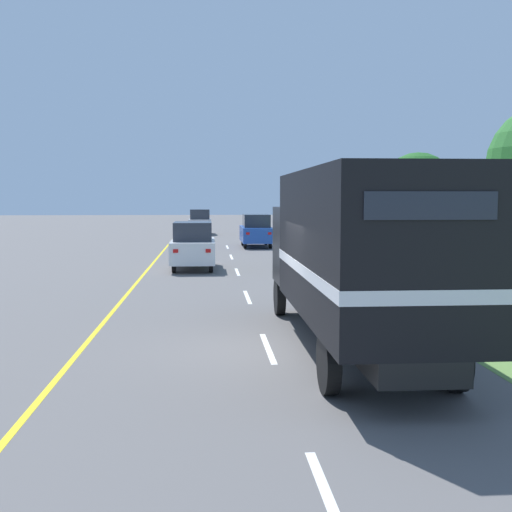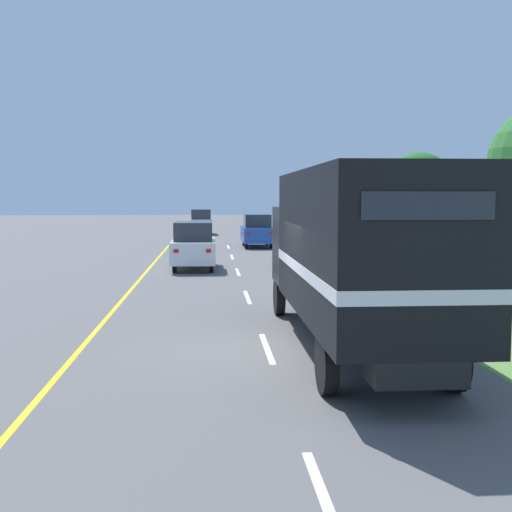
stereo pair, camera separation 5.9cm
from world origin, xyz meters
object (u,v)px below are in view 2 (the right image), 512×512
Objects in this scene: lead_car_blue_ahead at (257,231)px; lead_car_silver_ahead at (201,222)px; highway_sign at (487,238)px; horse_trailer_truck at (353,251)px; delineator_post at (483,319)px; roadside_tree_mid at (418,190)px; roadside_tree_far at (436,191)px; lead_car_white at (194,246)px.

lead_car_silver_ahead is at bearing 104.62° from lead_car_blue_ahead.
horse_trailer_truck is at bearing -134.32° from highway_sign.
delineator_post is (2.82, 0.49, -1.46)m from horse_trailer_truck.
lead_car_blue_ahead is at bearing 95.87° from delineator_post.
lead_car_blue_ahead is 12.56m from roadside_tree_mid.
roadside_tree_far is (10.28, 24.11, 1.40)m from horse_trailer_truck.
lead_car_white is 16.77m from roadside_tree_far.
horse_trailer_truck is at bearing -90.25° from lead_car_blue_ahead.
lead_car_white is 4.22× the size of delineator_post.
horse_trailer_truck reaches higher than lead_car_blue_ahead.
roadside_tree_far is 5.19× the size of delineator_post.
lead_car_silver_ahead is (-0.00, 25.68, 0.03)m from lead_car_white.
horse_trailer_truck is 40.59m from lead_car_silver_ahead.
lead_car_white is at bearing -145.71° from roadside_tree_far.
delineator_post is (2.70, -26.31, -0.49)m from lead_car_blue_ahead.
lead_car_white is 1.35× the size of highway_sign.
horse_trailer_truck is 15.18m from lead_car_white.
lead_car_silver_ahead reaches higher than lead_car_blue_ahead.
lead_car_blue_ahead is 26.45m from delineator_post.
highway_sign is 3.12× the size of delineator_post.
roadside_tree_mid reaches higher than lead_car_white.
lead_car_white is 25.68m from lead_car_silver_ahead.
lead_car_blue_ahead is 1.08× the size of lead_car_silver_ahead.
lead_car_blue_ahead is 22.33m from highway_sign.
roadside_tree_far is (3.63, 7.78, 0.01)m from roadside_tree_mid.
highway_sign is at bearing 65.50° from delineator_post.
roadside_tree_mid is at bearing -115.00° from roadside_tree_far.
highway_sign is 5.13m from delineator_post.
roadside_tree_mid is 16.54m from delineator_post.
highway_sign is 19.92m from roadside_tree_far.
horse_trailer_truck is 2.23× the size of lead_car_white.
roadside_tree_far is 24.93m from delineator_post.
horse_trailer_truck is 6.98m from highway_sign.
lead_car_white is 12.55m from lead_car_blue_ahead.
horse_trailer_truck is at bearing -76.89° from lead_car_white.
delineator_post is (-2.05, -4.50, -1.37)m from highway_sign.
roadside_tree_mid is 1.02× the size of roadside_tree_far.
lead_car_blue_ahead reaches higher than lead_car_white.
lead_car_silver_ahead is at bearing 98.91° from delineator_post.
horse_trailer_truck is 26.81m from lead_car_blue_ahead.
roadside_tree_mid is at bearing -58.04° from lead_car_blue_ahead.
lead_car_silver_ahead is 0.80× the size of roadside_tree_mid.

